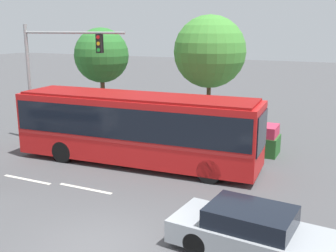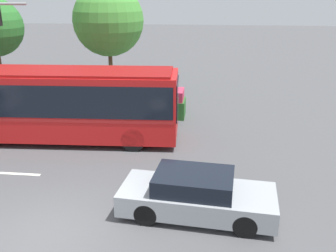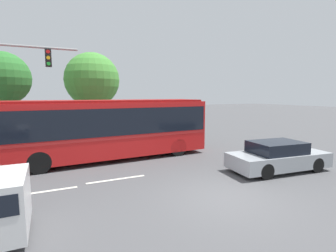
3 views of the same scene
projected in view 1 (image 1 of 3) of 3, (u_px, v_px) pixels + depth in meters
ground_plane at (97, 248)px, 11.46m from camera, size 140.00×140.00×0.00m
city_bus at (136, 125)px, 18.24m from camera, size 11.31×3.19×3.17m
sedan_foreground at (253, 233)px, 11.00m from camera, size 4.71×2.25×1.36m
traffic_light_pole at (51, 65)px, 20.97m from camera, size 6.14×0.24×6.25m
flowering_hedge at (191, 132)px, 21.42m from camera, size 9.10×1.42×1.46m
street_tree_left at (101, 56)px, 24.19m from camera, size 3.25×3.25×6.09m
street_tree_centre at (210, 52)px, 24.36m from camera, size 4.35×4.35×6.84m
lane_stripe_near at (85, 189)px, 15.68m from camera, size 2.40×0.16×0.01m
lane_stripe_mid at (27, 180)px, 16.61m from camera, size 2.40×0.16×0.01m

